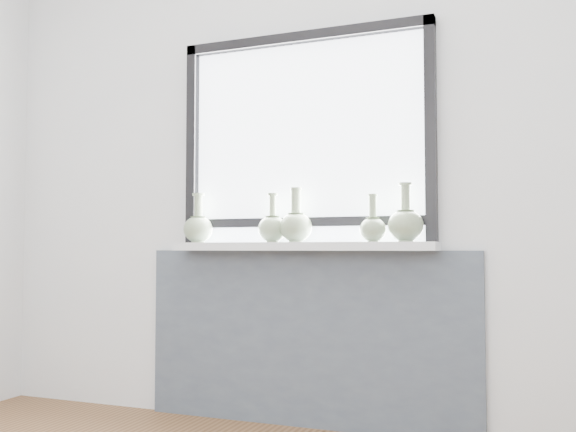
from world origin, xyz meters
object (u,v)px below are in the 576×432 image
(vase_b, at_px, (272,227))
(vase_a, at_px, (198,227))
(vase_c, at_px, (296,225))
(vase_d, at_px, (373,227))
(vase_e, at_px, (406,223))
(windowsill, at_px, (300,246))

(vase_b, bearing_deg, vase_a, -178.02)
(vase_b, distance_m, vase_c, 0.13)
(vase_a, height_order, vase_b, vase_a)
(vase_c, height_order, vase_d, vase_c)
(vase_a, distance_m, vase_d, 0.93)
(vase_c, distance_m, vase_e, 0.54)
(vase_b, bearing_deg, vase_c, -2.18)
(vase_c, xyz_separation_m, vase_e, (0.54, -0.01, -0.00))
(vase_b, distance_m, vase_d, 0.52)
(vase_b, relative_size, vase_d, 1.10)
(windowsill, bearing_deg, vase_e, -0.88)
(vase_b, bearing_deg, windowsill, -3.78)
(vase_d, bearing_deg, windowsill, 176.85)
(windowsill, relative_size, vase_e, 4.89)
(vase_c, relative_size, vase_e, 0.99)
(vase_a, xyz_separation_m, vase_b, (0.41, 0.01, -0.01))
(vase_a, xyz_separation_m, vase_e, (1.08, -0.00, 0.00))
(vase_d, bearing_deg, vase_c, 176.30)
(vase_a, xyz_separation_m, vase_c, (0.54, 0.01, 0.00))
(vase_e, bearing_deg, windowsill, 179.12)
(windowsill, distance_m, vase_e, 0.53)
(vase_b, distance_m, vase_e, 0.67)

